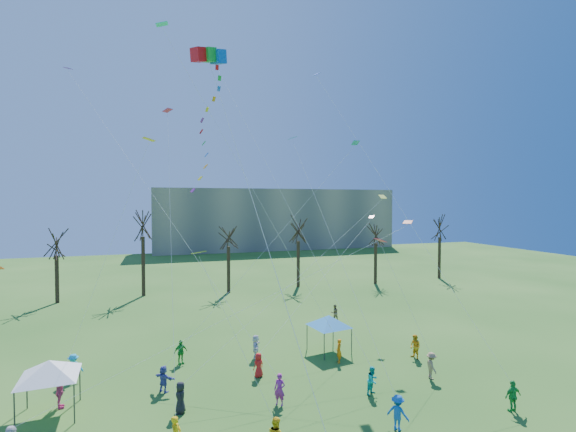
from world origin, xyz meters
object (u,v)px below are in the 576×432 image
object	(u,v)px
distant_building	(275,219)
big_box_kite	(212,130)
canopy_tent_blue	(329,321)
canopy_tent_white	(49,369)

from	to	relation	value
distant_building	big_box_kite	distance (m)	80.86
distant_building	big_box_kite	world-z (taller)	big_box_kite
big_box_kite	canopy_tent_blue	size ratio (longest dim) A/B	5.37
big_box_kite	distant_building	bearing A→B (deg)	71.65
distant_building	big_box_kite	xyz separation A→B (m)	(-25.33, -76.34, 8.32)
distant_building	canopy_tent_white	distance (m)	81.86
distant_building	canopy_tent_blue	world-z (taller)	distant_building
canopy_tent_white	distant_building	bearing A→B (deg)	65.38
canopy_tent_white	canopy_tent_blue	size ratio (longest dim) A/B	1.09
big_box_kite	canopy_tent_blue	xyz separation A→B (m)	(9.75, 6.12, -13.36)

